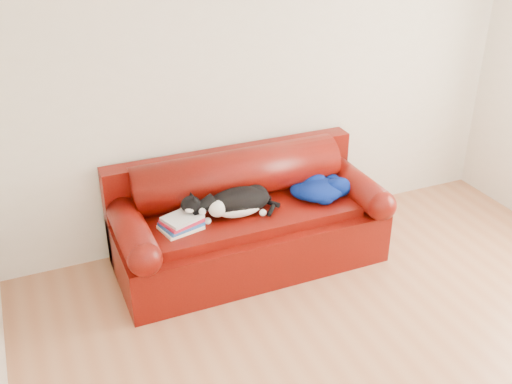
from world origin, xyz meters
TOP-DOWN VIEW (x-y plane):
  - ground at (0.00, 0.00)m, footprint 4.50×4.50m
  - room_shell at (0.12, 0.02)m, footprint 4.52×4.02m
  - sofa_base at (-0.35, 1.49)m, footprint 2.10×0.90m
  - sofa_back at (-0.35, 1.74)m, footprint 2.10×1.01m
  - book_stack at (-0.92, 1.41)m, footprint 0.33×0.28m
  - cat at (-0.46, 1.44)m, footprint 0.73×0.32m
  - blanket at (0.26, 1.45)m, footprint 0.53×0.42m

SIDE VIEW (x-z plane):
  - ground at x=0.00m, z-range 0.00..0.00m
  - sofa_base at x=-0.35m, z-range -0.01..0.49m
  - sofa_back at x=-0.35m, z-range 0.10..0.98m
  - book_stack at x=-0.92m, z-range 0.50..0.60m
  - blanket at x=0.26m, z-range 0.49..0.64m
  - cat at x=-0.46m, z-range 0.47..0.73m
  - room_shell at x=0.12m, z-range 0.36..2.97m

